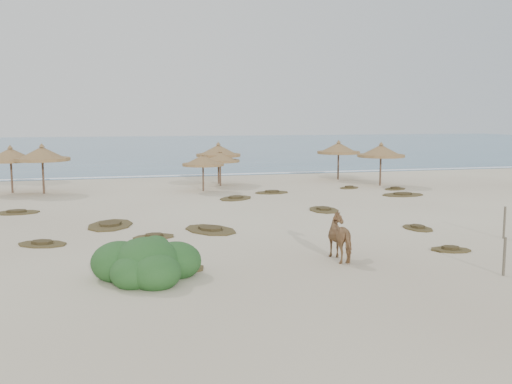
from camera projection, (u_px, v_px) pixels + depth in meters
ground at (294, 242)px, 21.51m from camera, size 160.00×160.00×0.00m
ocean at (150, 146)px, 93.47m from camera, size 200.00×100.00×0.01m
foam_line at (193, 175)px, 46.46m from camera, size 70.00×0.60×0.01m
palapa_0 at (11, 156)px, 35.31m from camera, size 4.16×4.16×3.00m
palapa_1 at (42, 155)px, 34.90m from camera, size 3.80×3.80×3.12m
palapa_2 at (203, 161)px, 36.18m from camera, size 2.87×2.87×2.50m
palapa_3 at (218, 151)px, 40.23m from camera, size 3.75×3.75×2.97m
palapa_4 at (220, 158)px, 39.11m from camera, size 2.95×2.95×2.51m
palapa_5 at (339, 149)px, 42.95m from camera, size 3.94×3.94×3.01m
palapa_6 at (381, 152)px, 39.14m from camera, size 4.04×4.04×3.03m
horse at (343, 237)px, 18.77m from camera, size 0.90×1.83×1.51m
fence_post_near at (504, 257)px, 16.91m from camera, size 0.12×0.12×1.17m
fence_post_far at (504, 223)px, 22.10m from camera, size 0.12×0.12×1.26m
bush at (147, 263)px, 16.54m from camera, size 3.23×2.84×1.44m
scrub_0 at (42, 244)px, 21.08m from camera, size 2.22×1.90×0.16m
scrub_1 at (110, 225)px, 24.76m from camera, size 2.52×3.24×0.16m
scrub_2 at (154, 236)px, 22.34m from camera, size 1.81×1.33×0.16m
scrub_3 at (324, 209)px, 28.89m from camera, size 1.64×2.34×0.16m
scrub_4 at (418, 228)px, 24.10m from camera, size 1.15×1.68×0.16m
scrub_5 at (403, 194)px, 34.51m from camera, size 2.75×1.87×0.16m
scrub_6 at (17, 212)px, 28.05m from camera, size 2.18×1.42×0.16m
scrub_7 at (272, 192)px, 35.55m from camera, size 2.25×1.54×0.16m
scrub_9 at (210, 229)px, 23.74m from camera, size 2.75×3.20×0.16m
scrub_10 at (349, 187)px, 37.95m from camera, size 1.84×1.62×0.16m
scrub_11 at (172, 269)px, 17.52m from camera, size 2.12×1.44×0.16m
scrub_12 at (451, 249)px, 20.16m from camera, size 1.64×1.34×0.16m
scrub_13 at (236, 198)px, 33.00m from camera, size 2.79×2.79×0.16m
scrub_14 at (395, 189)px, 37.33m from camera, size 1.96×1.67×0.16m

